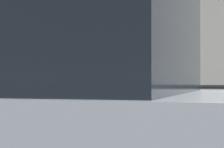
{
  "coord_description": "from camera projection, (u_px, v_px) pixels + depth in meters",
  "views": [
    {
      "loc": [
        0.77,
        -3.89,
        1.19
      ],
      "look_at": [
        -0.43,
        0.32,
        1.25
      ],
      "focal_mm": 70.74,
      "sensor_mm": 36.0,
      "label": 1
    }
  ],
  "objects": [
    {
      "name": "background_railing",
      "position": [
        186.0,
        103.0,
        6.79
      ],
      "size": [
        24.06,
        0.06,
        0.99
      ],
      "color": "black",
      "rests_on": "sidewalk_curb"
    },
    {
      "name": "parked_sedan_silver",
      "position": [
        2.0,
        133.0,
        2.66
      ],
      "size": [
        4.64,
        1.92,
        1.76
      ],
      "rotation": [
        0.0,
        0.0,
        -1.6
      ],
      "color": "#B7BABF",
      "rests_on": "ground"
    },
    {
      "name": "backdrop_wall",
      "position": [
        197.0,
        48.0,
        8.55
      ],
      "size": [
        32.0,
        0.5,
        3.62
      ],
      "primitive_type": "cube",
      "color": "gray",
      "rests_on": "ground"
    },
    {
      "name": "parking_meter",
      "position": [
        155.0,
        79.0,
        4.26
      ],
      "size": [
        0.18,
        0.19,
        1.47
      ],
      "rotation": [
        0.0,
        0.0,
        3.2
      ],
      "color": "slate",
      "rests_on": "sidewalk_curb"
    },
    {
      "name": "pedestrian_at_meter",
      "position": [
        96.0,
        85.0,
        4.62
      ],
      "size": [
        0.7,
        0.43,
        1.76
      ],
      "rotation": [
        0.0,
        0.0,
        -0.26
      ],
      "color": "brown",
      "rests_on": "sidewalk_curb"
    }
  ]
}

